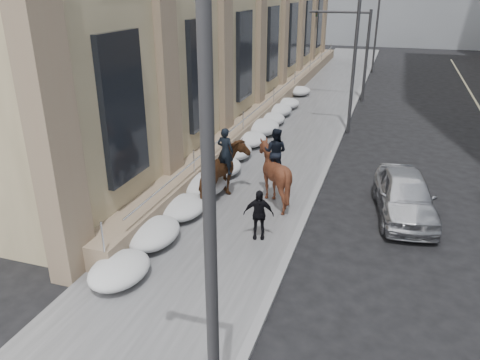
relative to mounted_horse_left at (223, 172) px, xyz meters
name	(u,v)px	position (x,y,z in m)	size (l,w,h in m)	color
ground	(198,254)	(0.51, -3.67, -1.22)	(140.00, 140.00, 0.00)	black
sidewalk	(278,149)	(0.51, 6.33, -1.16)	(5.00, 80.00, 0.12)	#4C4C4E
curb	(332,155)	(3.13, 6.33, -1.16)	(0.24, 80.00, 0.12)	slate
streetlight_near	(198,220)	(3.25, -9.67, 3.36)	(1.71, 0.24, 8.00)	#2D2D30
streetlight_mid	(352,46)	(3.25, 10.33, 3.36)	(1.71, 0.24, 8.00)	#2D2D30
streetlight_far	(376,20)	(3.25, 30.33, 3.36)	(1.71, 0.24, 8.00)	#2D2D30
traffic_signal	(354,41)	(2.58, 18.33, 2.79)	(4.10, 0.22, 6.00)	#2D2D30
snow_bank	(238,150)	(-0.91, 4.43, -0.75)	(1.70, 18.10, 0.76)	silver
mounted_horse_left	(223,172)	(0.00, 0.00, 0.00)	(1.44, 2.59, 2.70)	#432714
mounted_horse_right	(274,172)	(1.78, 0.38, 0.08)	(1.87, 2.07, 2.74)	#3F1E12
pedestrian	(259,214)	(2.01, -2.32, -0.29)	(0.94, 0.39, 1.61)	black
car_silver	(405,195)	(6.31, 0.94, -0.44)	(1.83, 4.55, 1.55)	#B3B5BB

